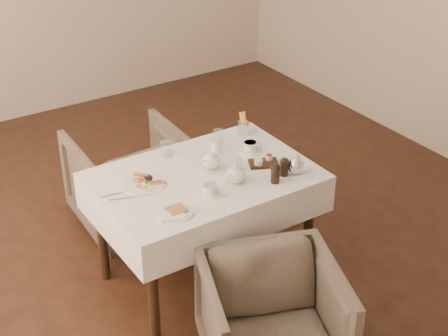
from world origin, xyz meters
TOP-DOWN VIEW (x-y plane):
  - table at (-0.30, -0.51)m, footprint 1.28×0.88m
  - armchair_near at (-0.42, -1.37)m, footprint 0.90×0.91m
  - armchair_far at (-0.40, 0.31)m, footprint 0.78×0.80m
  - breakfast_plate at (-0.65, -0.41)m, footprint 0.25×0.25m
  - side_plate at (-0.65, -0.79)m, footprint 0.20×0.19m
  - teapot_centre at (-0.23, -0.47)m, footprint 0.18×0.15m
  - teapot_front at (-0.19, -0.69)m, footprint 0.18×0.16m
  - creamer at (-0.09, -0.31)m, footprint 0.07×0.07m
  - teacup_near at (-0.39, -0.72)m, footprint 0.13×0.13m
  - teacup_far at (0.09, -0.42)m, footprint 0.14×0.14m
  - glass_left at (-0.37, -0.18)m, footprint 0.09×0.09m
  - glass_mid at (-0.11, -0.57)m, footprint 0.07×0.07m
  - glass_right at (-0.00, -0.20)m, footprint 0.07×0.07m
  - condiment_board at (0.07, -0.60)m, footprint 0.21×0.18m
  - pepper_mill_left at (-0.00, -0.81)m, footprint 0.07×0.07m
  - pepper_mill_right at (0.09, -0.77)m, footprint 0.08×0.08m
  - silver_pot at (0.16, -0.79)m, footprint 0.14×0.13m
  - fries_cup at (0.20, -0.19)m, footprint 0.07×0.07m
  - cutlery_fork at (-0.82, -0.43)m, footprint 0.18×0.04m
  - cutlery_knife at (-0.80, -0.50)m, footprint 0.17×0.07m

SIDE VIEW (x-z plane):
  - armchair_near at x=-0.42m, z-range 0.00..0.65m
  - armchair_far at x=-0.40m, z-range 0.00..0.70m
  - table at x=-0.30m, z-range 0.26..1.02m
  - cutlery_knife at x=-0.80m, z-range 0.76..0.76m
  - cutlery_fork at x=-0.82m, z-range 0.76..0.76m
  - side_plate at x=-0.65m, z-range 0.75..0.78m
  - breakfast_plate at x=-0.65m, z-range 0.75..0.78m
  - condiment_board at x=0.07m, z-range 0.75..0.79m
  - teacup_near at x=-0.39m, z-range 0.75..0.82m
  - teacup_far at x=0.09m, z-range 0.75..0.82m
  - creamer at x=-0.09m, z-range 0.76..0.84m
  - glass_mid at x=-0.11m, z-range 0.76..0.84m
  - glass_right at x=0.00m, z-range 0.75..0.84m
  - glass_left at x=-0.37m, z-range 0.76..0.85m
  - pepper_mill_right at x=0.09m, z-range 0.76..0.87m
  - teapot_centre at x=-0.23m, z-range 0.76..0.88m
  - teapot_front at x=-0.19m, z-range 0.76..0.88m
  - pepper_mill_left at x=0.00m, z-range 0.76..0.88m
  - silver_pot at x=0.16m, z-range 0.76..0.88m
  - fries_cup at x=0.20m, z-range 0.75..0.90m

